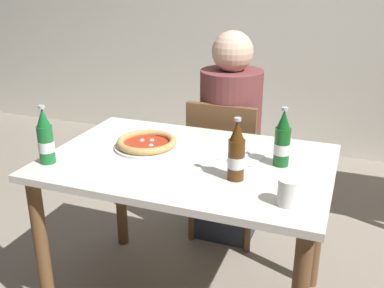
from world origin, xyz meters
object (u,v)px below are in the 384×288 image
chair_behind_table (226,163)px  pizza_margherita_near (147,143)px  dining_table_main (188,183)px  napkin_with_cutlery (242,155)px  beer_bottle_left (236,154)px  beer_bottle_right (45,139)px  paper_cup (288,192)px  beer_bottle_center (282,141)px  diner_seated (229,143)px

chair_behind_table → pizza_margherita_near: 0.66m
dining_table_main → napkin_with_cutlery: napkin_with_cutlery is taller
beer_bottle_left → beer_bottle_right: (-0.77, -0.12, 0.00)m
dining_table_main → paper_cup: (0.46, -0.25, 0.16)m
napkin_with_cutlery → paper_cup: 0.45m
beer_bottle_center → paper_cup: 0.34m
pizza_margherita_near → napkin_with_cutlery: bearing=7.4°
beer_bottle_left → paper_cup: beer_bottle_left is taller
dining_table_main → chair_behind_table: chair_behind_table is taller
diner_seated → napkin_with_cutlery: bearing=-68.9°
pizza_margherita_near → beer_bottle_center: beer_bottle_center is taller
beer_bottle_left → napkin_with_cutlery: bearing=98.4°
beer_bottle_right → dining_table_main: bearing=24.0°
beer_bottle_right → paper_cup: 1.00m
diner_seated → pizza_margherita_near: bearing=-109.6°
pizza_margherita_near → napkin_with_cutlery: pizza_margherita_near is taller
beer_bottle_left → napkin_with_cutlery: (-0.03, 0.23, -0.10)m
chair_behind_table → pizza_margherita_near: chair_behind_table is taller
dining_table_main → beer_bottle_right: 0.62m
dining_table_main → pizza_margherita_near: 0.26m
diner_seated → paper_cup: (0.46, -0.91, 0.21)m
napkin_with_cutlery → dining_table_main: bearing=-151.8°
chair_behind_table → beer_bottle_left: (0.25, -0.73, 0.37)m
dining_table_main → beer_bottle_right: bearing=-156.0°
beer_bottle_center → beer_bottle_right: bearing=-161.0°
dining_table_main → diner_seated: 0.66m
napkin_with_cutlery → beer_bottle_center: bearing=-11.7°
dining_table_main → beer_bottle_right: (-0.53, -0.24, 0.22)m
paper_cup → dining_table_main: bearing=151.3°
dining_table_main → chair_behind_table: (-0.01, 0.61, -0.15)m
paper_cup → beer_bottle_center: bearing=103.8°
beer_bottle_center → diner_seated: bearing=123.3°
beer_bottle_left → beer_bottle_center: (0.14, 0.19, 0.00)m
paper_cup → pizza_margherita_near: bearing=155.6°
beer_bottle_left → beer_bottle_right: same height
beer_bottle_left → beer_bottle_right: bearing=-171.2°
chair_behind_table → beer_bottle_center: beer_bottle_center is taller
napkin_with_cutlery → beer_bottle_left: bearing=-81.6°
diner_seated → beer_bottle_center: (0.38, -0.58, 0.27)m
beer_bottle_left → napkin_with_cutlery: beer_bottle_left is taller
chair_behind_table → paper_cup: size_ratio=8.95×
beer_bottle_left → dining_table_main: bearing=153.8°
diner_seated → paper_cup: size_ratio=12.73×
beer_bottle_center → napkin_with_cutlery: 0.20m
dining_table_main → pizza_margherita_near: (-0.22, 0.06, 0.14)m
beer_bottle_center → paper_cup: bearing=-76.2°
diner_seated → beer_bottle_left: 0.86m
beer_bottle_right → beer_bottle_left: bearing=8.8°
dining_table_main → pizza_margherita_near: bearing=165.8°
beer_bottle_center → napkin_with_cutlery: (-0.17, 0.04, -0.10)m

